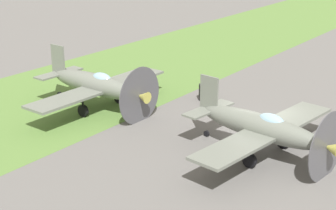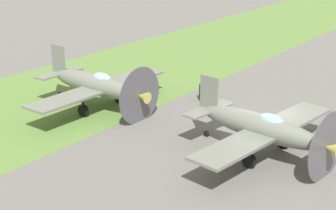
# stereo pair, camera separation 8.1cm
# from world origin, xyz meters

# --- Properties ---
(ground_plane) EXTENTS (160.00, 160.00, 0.00)m
(ground_plane) POSITION_xyz_m (0.00, 0.00, 0.00)
(ground_plane) COLOR #605E5B
(grass_verge) EXTENTS (120.00, 11.00, 0.01)m
(grass_verge) POSITION_xyz_m (0.00, -11.71, 0.00)
(grass_verge) COLOR #567A38
(grass_verge) RESTS_ON ground
(airplane_lead) EXTENTS (8.49, 6.73, 3.01)m
(airplane_lead) POSITION_xyz_m (1.84, 0.92, 1.26)
(airplane_lead) COLOR slate
(airplane_lead) RESTS_ON ground
(airplane_wingman) EXTENTS (8.65, 6.87, 3.10)m
(airplane_wingman) POSITION_xyz_m (1.80, -8.60, 1.30)
(airplane_wingman) COLOR slate
(airplane_wingman) RESTS_ON ground
(fuel_drum) EXTENTS (0.60, 0.60, 0.90)m
(fuel_drum) POSITION_xyz_m (-2.65, -4.87, 0.45)
(fuel_drum) COLOR black
(fuel_drum) RESTS_ON ground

